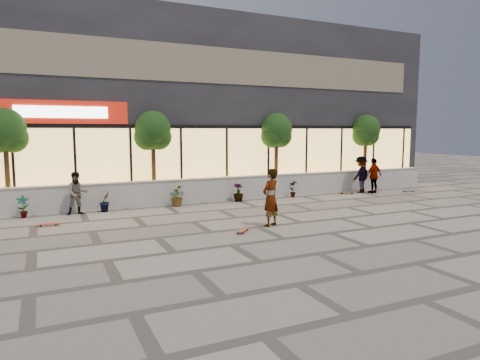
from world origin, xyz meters
name	(u,v)px	position (x,y,z in m)	size (l,w,h in m)	color
ground	(331,233)	(0.00, 0.00, 0.00)	(80.00, 80.00, 0.00)	#A49A8E
planter_wall	(235,188)	(0.00, 7.00, 0.52)	(22.00, 0.42, 1.04)	silver
retail_building	(194,109)	(0.00, 12.49, 4.25)	(24.00, 9.17, 8.50)	#242429
shrub_a	(23,207)	(-8.50, 6.45, 0.41)	(0.43, 0.29, 0.81)	#103512
shrub_b	(105,201)	(-5.70, 6.45, 0.41)	(0.45, 0.36, 0.81)	#103512
shrub_c	(176,196)	(-2.90, 6.45, 0.41)	(0.73, 0.63, 0.81)	#103512
shrub_d	(238,192)	(-0.10, 6.45, 0.41)	(0.45, 0.45, 0.81)	#103512
shrub_e	(293,189)	(2.70, 6.45, 0.41)	(0.43, 0.29, 0.81)	#103512
tree_west	(5,133)	(-9.00, 7.70, 2.99)	(1.60, 1.50, 3.92)	#4E341C
tree_midwest	(153,133)	(-3.50, 7.70, 2.99)	(1.60, 1.50, 3.92)	#4E341C
tree_mideast	(276,133)	(2.50, 7.70, 2.99)	(1.60, 1.50, 3.92)	#4E341C
tree_east	(366,132)	(8.00, 7.70, 2.99)	(1.60, 1.50, 3.92)	#4E341C
skater_center	(271,198)	(-1.19, 1.62, 0.94)	(0.68, 0.45, 1.87)	silver
skater_left	(77,193)	(-6.69, 6.30, 0.79)	(0.77, 0.60, 1.58)	tan
skater_right_near	(374,176)	(7.00, 5.88, 0.87)	(1.02, 0.42, 1.74)	white
skater_right_far	(361,175)	(6.55, 6.30, 0.91)	(1.17, 0.67, 1.81)	maroon
skateboard_center	(243,230)	(-2.36, 1.23, 0.08)	(0.69, 0.69, 0.09)	brown
skateboard_left	(48,224)	(-7.72, 4.67, 0.07)	(0.73, 0.23, 0.09)	red
skateboard_right_near	(347,192)	(5.63, 6.20, 0.08)	(0.83, 0.46, 0.10)	brown
skateboard_right_far	(409,190)	(8.97, 5.48, 0.08)	(0.83, 0.24, 0.10)	#70569E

